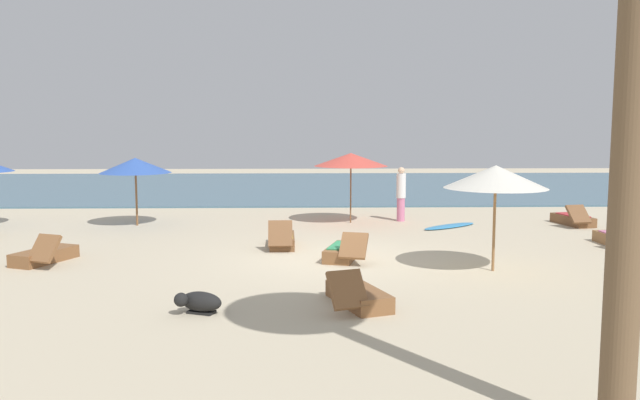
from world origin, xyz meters
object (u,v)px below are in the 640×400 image
lounger_3 (282,240)px  person_1 (401,194)px  lounger_5 (357,296)px  surfboard (450,226)px  umbrella_3 (351,160)px  umbrella_4 (496,177)px  umbrella_0 (135,165)px  lounger_0 (344,251)px  lounger_4 (573,219)px  dog (199,302)px  lounger_6 (619,239)px  lounger_2 (45,255)px

lounger_3 → person_1: (3.57, 4.22, 0.69)m
lounger_5 → lounger_3: bearing=105.1°
lounger_5 → surfboard: size_ratio=0.90×
umbrella_3 → umbrella_4: size_ratio=1.03×
umbrella_0 → lounger_3: 5.91m
lounger_0 → person_1: bearing=69.5°
person_1 → surfboard: person_1 is taller
umbrella_3 → lounger_4: umbrella_3 is taller
lounger_0 → lounger_5: lounger_5 is taller
dog → lounger_0: bearing=58.2°
dog → lounger_5: bearing=8.5°
lounger_5 → lounger_6: bearing=36.5°
lounger_0 → person_1: (2.14, 5.71, 0.69)m
lounger_6 → dog: lounger_6 is taller
lounger_0 → surfboard: 5.60m
dog → lounger_3: bearing=78.6°
umbrella_3 → lounger_4: (6.65, -0.64, -1.76)m
person_1 → dog: size_ratio=2.11×
lounger_5 → dog: 2.60m
lounger_3 → surfboard: (4.83, 2.96, -0.14)m
lounger_6 → umbrella_3: bearing=147.5°
surfboard → lounger_6: bearing=-41.3°
umbrella_3 → lounger_4: size_ratio=1.25×
umbrella_4 → dog: 6.53m
lounger_6 → lounger_0: bearing=-168.9°
lounger_3 → lounger_6: size_ratio=0.98×
surfboard → umbrella_3: bearing=161.4°
umbrella_4 → dog: size_ratio=2.72×
lounger_0 → lounger_2: lounger_2 is taller
umbrella_0 → umbrella_3: size_ratio=0.94×
lounger_4 → person_1: (-5.06, 0.94, 0.69)m
person_1 → lounger_0: bearing=-110.5°
umbrella_4 → lounger_3: (-4.43, 2.75, -1.77)m
umbrella_4 → lounger_6: (3.92, 2.61, -1.77)m
lounger_3 → dog: bearing=-101.4°
lounger_4 → surfboard: size_ratio=0.91×
umbrella_0 → lounger_3: (4.44, -3.55, -1.62)m
umbrella_4 → lounger_2: umbrella_4 is taller
umbrella_3 → lounger_4: bearing=-5.5°
umbrella_0 → lounger_2: 5.56m
umbrella_4 → lounger_3: 5.51m
umbrella_0 → lounger_5: umbrella_0 is taller
umbrella_4 → lounger_3: size_ratio=1.32×
lounger_4 → lounger_6: lounger_6 is taller
umbrella_3 → lounger_5: umbrella_3 is taller
umbrella_4 → lounger_3: bearing=148.2°
umbrella_0 → lounger_4: (13.07, -0.27, -1.62)m
umbrella_3 → surfboard: bearing=-18.6°
lounger_2 → lounger_6: lounger_6 is taller
umbrella_0 → dog: bearing=-70.3°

